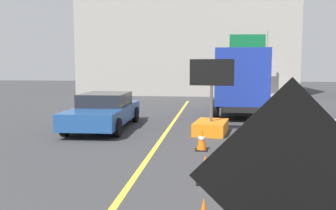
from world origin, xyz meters
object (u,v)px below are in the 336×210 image
at_px(box_truck, 240,79).
at_px(traffic_cone_far_lane, 202,139).
at_px(roadwork_sign, 288,182).
at_px(arrow_board_trailer, 211,120).
at_px(highway_guide_sign, 256,53).
at_px(traffic_cone_mid_lane, 205,170).
at_px(pickup_car, 104,111).

height_order(box_truck, traffic_cone_far_lane, box_truck).
distance_m(roadwork_sign, box_truck, 15.94).
xyz_separation_m(arrow_board_trailer, box_truck, (1.45, 5.95, 1.30)).
height_order(highway_guide_sign, traffic_cone_mid_lane, highway_guide_sign).
relative_size(traffic_cone_mid_lane, traffic_cone_far_lane, 0.91).
distance_m(highway_guide_sign, traffic_cone_mid_lane, 20.22).
relative_size(roadwork_sign, highway_guide_sign, 0.47).
height_order(roadwork_sign, traffic_cone_mid_lane, roadwork_sign).
relative_size(box_truck, highway_guide_sign, 1.49).
xyz_separation_m(roadwork_sign, traffic_cone_mid_lane, (-0.75, 4.28, -1.17)).
bearing_deg(traffic_cone_far_lane, roadwork_sign, -82.88).
bearing_deg(highway_guide_sign, pickup_car, -119.01).
distance_m(box_truck, traffic_cone_mid_lane, 11.84).
xyz_separation_m(arrow_board_trailer, traffic_cone_far_lane, (-0.27, -2.72, -0.16)).
bearing_deg(pickup_car, box_truck, 43.02).
relative_size(highway_guide_sign, traffic_cone_mid_lane, 8.26).
relative_size(arrow_board_trailer, box_truck, 0.36).
relative_size(roadwork_sign, box_truck, 0.31).
height_order(arrow_board_trailer, traffic_cone_far_lane, arrow_board_trailer).
xyz_separation_m(roadwork_sign, arrow_board_trailer, (-0.64, 9.97, -0.99)).
bearing_deg(pickup_car, traffic_cone_far_lane, -40.58).
relative_size(highway_guide_sign, traffic_cone_far_lane, 7.56).
height_order(roadwork_sign, highway_guide_sign, highway_guide_sign).
height_order(roadwork_sign, arrow_board_trailer, arrow_board_trailer).
bearing_deg(traffic_cone_mid_lane, arrow_board_trailer, 88.88).
xyz_separation_m(box_truck, traffic_cone_mid_lane, (-1.56, -11.64, -1.48)).
relative_size(arrow_board_trailer, highway_guide_sign, 0.54).
distance_m(traffic_cone_mid_lane, traffic_cone_far_lane, 2.98).
xyz_separation_m(roadwork_sign, pickup_car, (-4.85, 10.63, -0.77)).
bearing_deg(traffic_cone_far_lane, pickup_car, 139.42).
height_order(arrow_board_trailer, pickup_car, arrow_board_trailer).
relative_size(box_truck, pickup_car, 1.42).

